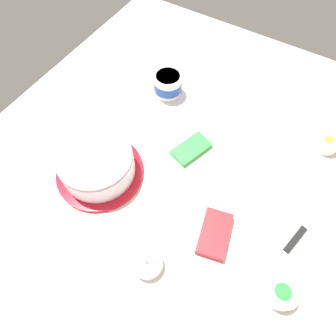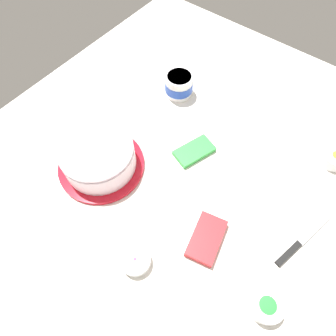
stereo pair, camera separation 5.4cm
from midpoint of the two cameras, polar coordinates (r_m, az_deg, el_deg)
ground_plane at (r=0.96m, az=8.73°, el=-1.91°), size 1.54×1.54×0.00m
frosted_cake at (r=0.94m, az=-11.88°, el=2.07°), size 0.28×0.28×0.12m
frosting_tub at (r=1.14m, az=3.55°, el=15.98°), size 0.11×0.11×0.08m
spreading_knife at (r=0.95m, az=25.85°, el=-13.16°), size 0.23×0.07×0.01m
sprinkle_bowl_rainbow at (r=0.84m, az=-4.59°, el=-17.62°), size 0.08×0.08×0.03m
sprinkle_bowl_green at (r=0.86m, az=20.56°, el=-24.06°), size 0.09×0.09×0.04m
sprinkle_bowl_yellow at (r=1.12m, az=31.13°, el=1.60°), size 0.09×0.09×0.04m
candy_box_lower at (r=0.99m, az=6.70°, el=3.22°), size 0.15×0.11×0.02m
candy_box_upper at (r=0.87m, az=9.35°, el=-13.55°), size 0.15×0.11×0.03m
paper_napkin at (r=1.14m, az=12.00°, el=11.76°), size 0.21×0.21×0.01m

